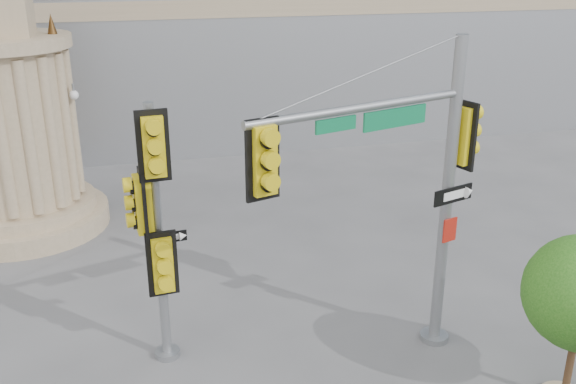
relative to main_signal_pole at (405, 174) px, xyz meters
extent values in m
cylinder|color=#9D896A|center=(-7.26, 8.07, -3.34)|extent=(4.40, 4.40, 0.50)
cylinder|color=#9D896A|center=(-7.26, 8.07, -2.94)|extent=(3.80, 3.80, 0.30)
cylinder|color=#9D896A|center=(-7.26, 8.07, -0.79)|extent=(3.00, 3.00, 4.00)
cone|color=#472D14|center=(-5.96, 8.07, 1.76)|extent=(0.24, 0.24, 0.50)
cylinder|color=slate|center=(1.00, 0.31, -3.53)|extent=(0.54, 0.54, 0.12)
cylinder|color=slate|center=(1.00, 0.31, -0.69)|extent=(0.21, 0.21, 5.79)
cylinder|color=slate|center=(-0.94, -0.29, 1.24)|extent=(3.91, 1.33, 0.14)
cube|color=#0D7244|center=(-0.29, -0.11, 1.00)|extent=(1.21, 0.41, 0.31)
cube|color=yellow|center=(-2.60, -0.80, 0.71)|extent=(0.59, 0.42, 1.21)
cube|color=yellow|center=(1.26, 0.39, 0.47)|extent=(0.42, 0.59, 1.21)
cube|color=black|center=(1.04, 0.18, -0.55)|extent=(0.86, 0.29, 0.29)
cube|color=#A91A0F|center=(1.04, 0.18, -1.22)|extent=(0.30, 0.12, 0.44)
cylinder|color=slate|center=(-4.04, 1.07, -3.53)|extent=(0.46, 0.46, 0.12)
cylinder|color=slate|center=(-4.04, 1.07, -1.19)|extent=(0.17, 0.17, 4.79)
cube|color=yellow|center=(-4.02, 0.86, 0.53)|extent=(0.55, 0.32, 1.20)
cube|color=yellow|center=(-4.25, 1.05, -0.52)|extent=(0.32, 0.55, 1.20)
cube|color=yellow|center=(-4.02, 0.86, -1.58)|extent=(0.55, 0.32, 1.20)
cube|color=black|center=(-3.86, 0.98, -1.14)|extent=(0.59, 0.09, 0.19)
cylinder|color=#382314|center=(2.27, -1.88, -2.79)|extent=(0.12, 0.12, 1.60)
sphere|color=#1D5814|center=(1.96, -2.11, -1.77)|extent=(0.98, 0.98, 0.98)
camera|label=1|loc=(-4.44, -9.23, 3.49)|focal=40.00mm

